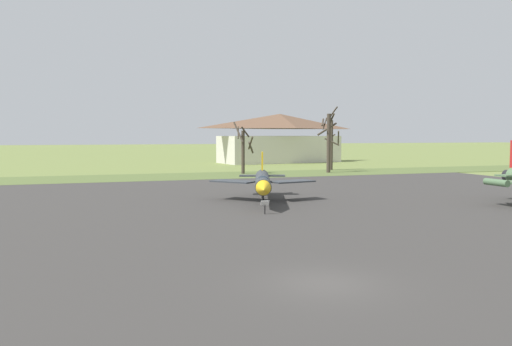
# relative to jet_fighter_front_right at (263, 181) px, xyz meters

# --- Properties ---
(ground_plane) EXTENTS (600.00, 600.00, 0.00)m
(ground_plane) POSITION_rel_jet_fighter_front_right_xyz_m (-5.53, -22.77, -1.80)
(ground_plane) COLOR olive
(asphalt_apron) EXTENTS (88.47, 56.90, 0.05)m
(asphalt_apron) POSITION_rel_jet_fighter_front_right_xyz_m (-5.53, -5.70, -1.78)
(asphalt_apron) COLOR #383533
(asphalt_apron) RESTS_ON ground
(grass_verge_strip) EXTENTS (148.47, 12.00, 0.06)m
(grass_verge_strip) POSITION_rel_jet_fighter_front_right_xyz_m (-5.53, 28.75, -1.77)
(grass_verge_strip) COLOR #546532
(grass_verge_strip) RESTS_ON ground
(jet_fighter_front_right) EXTENTS (8.72, 12.64, 4.08)m
(jet_fighter_front_right) POSITION_rel_jet_fighter_front_right_xyz_m (0.00, 0.00, 0.00)
(jet_fighter_front_right) COLOR #33383D
(jet_fighter_front_right) RESTS_ON ground
(info_placard_front_right) EXTENTS (0.65, 0.38, 1.03)m
(info_placard_front_right) POSITION_rel_jet_fighter_front_right_xyz_m (-2.00, -6.17, -1.14)
(info_placard_front_right) COLOR black
(info_placard_front_right) RESTS_ON ground
(bare_tree_far_left) EXTENTS (3.15, 2.88, 7.56)m
(bare_tree_far_left) POSITION_rel_jet_fighter_front_right_xyz_m (7.80, 30.51, 1.98)
(bare_tree_far_left) COLOR #42382D
(bare_tree_far_left) RESTS_ON ground
(bare_tree_left_of_center) EXTENTS (3.26, 2.48, 9.91)m
(bare_tree_left_of_center) POSITION_rel_jet_fighter_front_right_xyz_m (20.46, 28.75, 3.22)
(bare_tree_left_of_center) COLOR #42382D
(bare_tree_left_of_center) RESTS_ON ground
(bare_tree_center) EXTENTS (3.20, 2.67, 8.02)m
(bare_tree_center) POSITION_rel_jet_fighter_front_right_xyz_m (23.61, 33.85, 2.35)
(bare_tree_center) COLOR #42382D
(bare_tree_center) RESTS_ON ground
(visitor_building) EXTENTS (26.97, 13.26, 10.01)m
(visitor_building) POSITION_rel_jet_fighter_front_right_xyz_m (24.21, 58.43, 3.12)
(visitor_building) COLOR beige
(visitor_building) RESTS_ON ground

